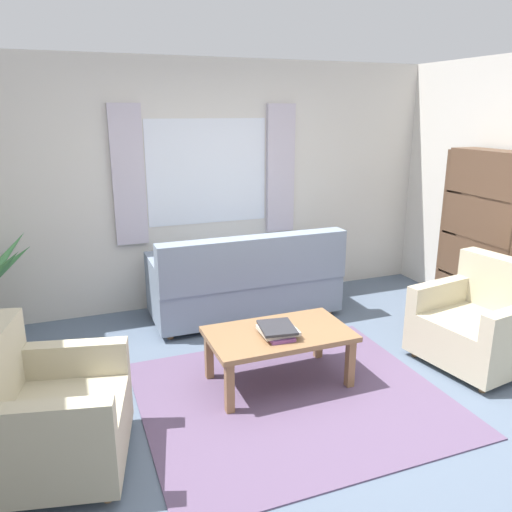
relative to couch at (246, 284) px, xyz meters
The scene contains 10 objects.
ground_plane 1.64m from the couch, 97.42° to the right, with size 6.24×6.24×0.00m, color slate.
wall_back 1.17m from the couch, 107.06° to the left, with size 5.32×0.12×2.60m, color silver.
window_with_curtains 1.25m from the couch, 109.32° to the left, with size 1.98×0.07×1.40m.
area_rug 1.64m from the couch, 97.42° to the right, with size 2.21×1.93×0.01m, color #604C6B.
couch is the anchor object (origin of this frame).
armchair_left 2.58m from the couch, 137.53° to the right, with size 0.98×1.00×0.88m.
armchair_right 2.23m from the couch, 47.06° to the right, with size 0.94×0.96×0.88m.
coffee_table 1.36m from the couch, 99.26° to the right, with size 1.10×0.64×0.44m.
book_stack_on_table 1.43m from the couch, 100.36° to the right, with size 0.29×0.33×0.08m.
bookshelf 2.38m from the couch, 23.93° to the right, with size 0.30×0.94×1.72m.
Camera 1 is at (-1.47, -3.04, 2.09)m, focal length 35.58 mm.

